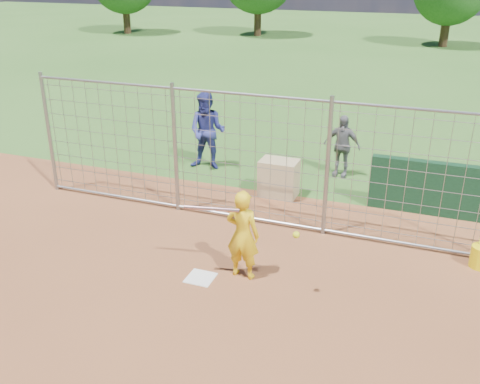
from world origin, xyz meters
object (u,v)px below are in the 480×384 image
at_px(batter, 243,235).
at_px(bystander_a, 207,131).
at_px(bystander_b, 342,146).
at_px(equipment_bin, 279,178).

bearing_deg(batter, bystander_a, -56.78).
bearing_deg(batter, bystander_b, -93.97).
bearing_deg(bystander_a, equipment_bin, -30.49).
relative_size(batter, equipment_bin, 1.87).
xyz_separation_m(bystander_a, equipment_bin, (2.10, -1.01, -0.54)).
distance_m(bystander_a, equipment_bin, 2.39).
distance_m(batter, bystander_b, 5.00).
relative_size(batter, bystander_b, 1.02).
relative_size(bystander_a, equipment_bin, 2.34).
bearing_deg(bystander_b, batter, -92.26).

